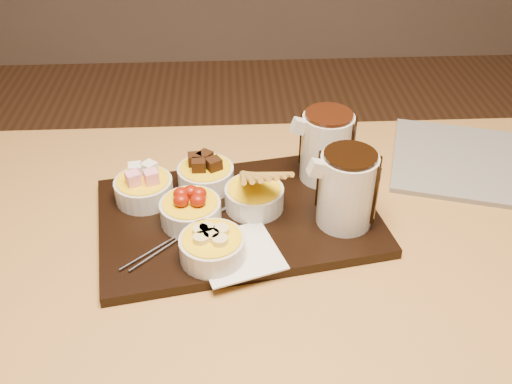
{
  "coord_description": "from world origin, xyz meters",
  "views": [
    {
      "loc": [
        -0.05,
        -0.68,
        1.36
      ],
      "look_at": [
        -0.01,
        0.07,
        0.81
      ],
      "focal_mm": 40.0,
      "sensor_mm": 36.0,
      "label": 1
    }
  ],
  "objects_px": {
    "serving_board": "(238,217)",
    "bowl_strawberries": "(191,212)",
    "pitcher_dark_chocolate": "(347,190)",
    "newspaper": "(481,164)",
    "pitcher_milk_chocolate": "(326,147)",
    "dining_table": "(264,291)"
  },
  "relations": [
    {
      "from": "serving_board",
      "to": "bowl_strawberries",
      "type": "height_order",
      "value": "bowl_strawberries"
    },
    {
      "from": "serving_board",
      "to": "pitcher_dark_chocolate",
      "type": "bearing_deg",
      "value": -19.98
    },
    {
      "from": "newspaper",
      "to": "pitcher_milk_chocolate",
      "type": "bearing_deg",
      "value": -154.4
    },
    {
      "from": "serving_board",
      "to": "pitcher_dark_chocolate",
      "type": "distance_m",
      "value": 0.19
    },
    {
      "from": "bowl_strawberries",
      "to": "pitcher_dark_chocolate",
      "type": "relative_size",
      "value": 0.8
    },
    {
      "from": "pitcher_milk_chocolate",
      "to": "newspaper",
      "type": "xyz_separation_m",
      "value": [
        0.32,
        0.05,
        -0.08
      ]
    },
    {
      "from": "dining_table",
      "to": "pitcher_milk_chocolate",
      "type": "height_order",
      "value": "pitcher_milk_chocolate"
    },
    {
      "from": "bowl_strawberries",
      "to": "pitcher_dark_chocolate",
      "type": "distance_m",
      "value": 0.25
    },
    {
      "from": "bowl_strawberries",
      "to": "newspaper",
      "type": "xyz_separation_m",
      "value": [
        0.55,
        0.16,
        -0.03
      ]
    },
    {
      "from": "pitcher_dark_chocolate",
      "to": "pitcher_milk_chocolate",
      "type": "distance_m",
      "value": 0.13
    },
    {
      "from": "bowl_strawberries",
      "to": "pitcher_dark_chocolate",
      "type": "xyz_separation_m",
      "value": [
        0.25,
        -0.01,
        0.04
      ]
    },
    {
      "from": "serving_board",
      "to": "newspaper",
      "type": "height_order",
      "value": "serving_board"
    },
    {
      "from": "bowl_strawberries",
      "to": "newspaper",
      "type": "bearing_deg",
      "value": 16.59
    },
    {
      "from": "pitcher_milk_chocolate",
      "to": "newspaper",
      "type": "height_order",
      "value": "pitcher_milk_chocolate"
    },
    {
      "from": "bowl_strawberries",
      "to": "pitcher_milk_chocolate",
      "type": "xyz_separation_m",
      "value": [
        0.24,
        0.12,
        0.04
      ]
    },
    {
      "from": "newspaper",
      "to": "serving_board",
      "type": "bearing_deg",
      "value": -145.75
    },
    {
      "from": "bowl_strawberries",
      "to": "pitcher_milk_chocolate",
      "type": "bearing_deg",
      "value": 26.39
    },
    {
      "from": "dining_table",
      "to": "serving_board",
      "type": "relative_size",
      "value": 2.61
    },
    {
      "from": "dining_table",
      "to": "newspaper",
      "type": "bearing_deg",
      "value": 26.37
    },
    {
      "from": "pitcher_dark_chocolate",
      "to": "newspaper",
      "type": "xyz_separation_m",
      "value": [
        0.3,
        0.18,
        -0.08
      ]
    },
    {
      "from": "dining_table",
      "to": "pitcher_milk_chocolate",
      "type": "xyz_separation_m",
      "value": [
        0.12,
        0.17,
        0.18
      ]
    },
    {
      "from": "newspaper",
      "to": "pitcher_dark_chocolate",
      "type": "bearing_deg",
      "value": -132.56
    }
  ]
}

